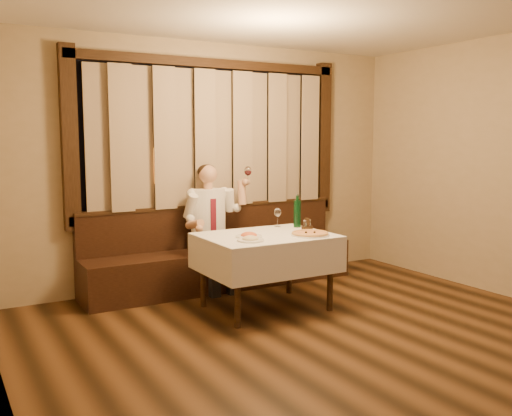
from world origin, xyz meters
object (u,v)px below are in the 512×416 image
pasta_cream (251,237)px  green_bottle (297,213)px  dining_table (266,245)px  cruet_caddy (307,225)px  seated_man (212,218)px  pizza (310,234)px  banquette (221,259)px  pasta_red (249,234)px

pasta_cream → green_bottle: (0.84, 0.47, 0.12)m
dining_table → pasta_cream: 0.41m
pasta_cream → cruet_caddy: bearing=18.5°
pasta_cream → seated_man: 1.18m
pizza → green_bottle: size_ratio=1.07×
dining_table → seated_man: seated_man is taller
pizza → dining_table: bearing=143.6°
cruet_caddy → seated_man: 1.12m
banquette → green_bottle: green_bottle is taller
dining_table → cruet_caddy: bearing=5.3°
banquette → green_bottle: 1.12m
banquette → dining_table: 1.08m
banquette → pasta_red: banquette is taller
dining_table → cruet_caddy: size_ratio=10.39×
dining_table → pizza: bearing=-36.4°
banquette → pizza: 1.41m
pizza → cruet_caddy: cruet_caddy is taller
pasta_red → pasta_cream: bearing=-114.6°
dining_table → green_bottle: bearing=23.9°
pasta_red → seated_man: 0.98m
green_bottle → dining_table: bearing=-156.1°
pizza → cruet_caddy: 0.36m
seated_man → green_bottle: bearing=-45.8°
pasta_cream → banquette: bearing=76.3°
pizza → pasta_red: pasta_red is taller
banquette → seated_man: (-0.15, -0.09, 0.51)m
pasta_red → pasta_cream: size_ratio=1.01×
dining_table → cruet_caddy: 0.55m
dining_table → pasta_red: bearing=-168.4°
cruet_caddy → seated_man: (-0.68, 0.88, 0.02)m
pasta_red → pasta_cream: (-0.08, -0.19, -0.00)m
dining_table → green_bottle: 0.63m
pasta_red → green_bottle: green_bottle is taller
dining_table → green_bottle: size_ratio=3.56×
pasta_red → banquette: bearing=78.3°
banquette → dining_table: (0.00, -1.02, 0.34)m
banquette → pasta_cream: size_ratio=12.46×
pasta_cream → cruet_caddy: (0.84, 0.28, 0.01)m
pasta_red → seated_man: size_ratio=0.18×
green_bottle → seated_man: seated_man is taller
pasta_red → dining_table: bearing=11.6°
dining_table → pasta_red: pasta_red is taller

